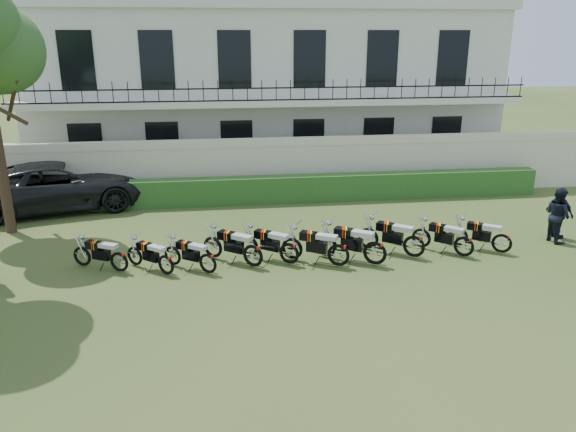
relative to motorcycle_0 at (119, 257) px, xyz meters
name	(u,v)px	position (x,y,z in m)	size (l,w,h in m)	color
ground	(314,282)	(5.04, -1.26, -0.44)	(100.00, 100.00, 0.00)	#334C1E
perimeter_wall	(279,167)	(5.04, 6.74, 0.73)	(30.00, 0.35, 2.30)	beige
hedge	(307,188)	(6.04, 5.94, 0.06)	(18.00, 0.60, 1.00)	#1A4A1D
building	(264,86)	(5.04, 12.69, 3.27)	(20.40, 9.60, 7.40)	silver
motorcycle_0	(119,257)	(0.00, 0.00, 0.00)	(1.60, 0.89, 0.95)	black
motorcycle_1	(166,260)	(1.25, -0.34, -0.01)	(1.36, 1.14, 0.92)	black
motorcycle_2	(208,259)	(2.34, -0.40, -0.01)	(1.46, 1.07, 0.94)	black
motorcycle_3	(253,250)	(3.56, -0.12, 0.05)	(1.64, 1.24, 1.07)	black
motorcycle_4	(289,248)	(4.56, -0.05, 0.04)	(1.61, 1.15, 1.03)	black
motorcycle_5	(339,250)	(5.87, -0.38, 0.06)	(1.78, 1.05, 1.08)	black
motorcycle_6	(375,247)	(6.88, -0.42, 0.09)	(1.84, 1.20, 1.15)	black
motorcycle_7	(414,241)	(8.13, -0.03, 0.07)	(1.68, 1.27, 1.10)	black
motorcycle_8	(464,242)	(9.57, -0.15, 0.03)	(1.46, 1.29, 1.01)	black
motorcycle_9	(502,239)	(10.77, -0.04, 0.01)	(1.53, 1.11, 0.99)	black
suv	(60,186)	(-2.97, 6.13, 0.42)	(2.85, 6.18, 1.72)	black
officer_4	(558,215)	(12.89, 0.73, 0.40)	(0.81, 0.63, 1.68)	black
officer_5	(559,213)	(13.11, 0.98, 0.37)	(0.95, 0.39, 1.61)	black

